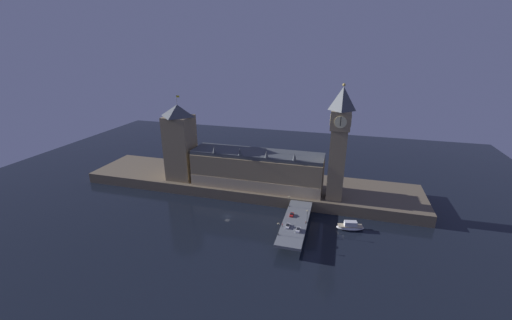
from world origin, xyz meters
The scene contains 15 objects.
ground_plane centered at (0.00, 0.00, 0.00)m, with size 400.00×400.00×0.00m, color black.
embankment centered at (0.00, 39.00, 3.38)m, with size 220.00×42.00×6.76m.
parliament_hall centered at (8.93, 30.76, 17.98)m, with size 81.70×20.84×27.04m.
clock_tower centered at (56.93, 25.93, 41.51)m, with size 10.96×11.07×65.82m.
victoria_tower centered at (-42.92, 29.79, 31.61)m, with size 16.91×16.91×55.45m.
bridge centered at (39.30, -5.00, 4.31)m, with size 12.43×46.00×6.17m.
car_northbound_lead centered at (36.56, -0.12, 6.81)m, with size 1.93×4.03×1.38m.
car_northbound_trail centered at (36.56, -11.54, 6.79)m, with size 1.92×4.44×1.33m.
car_southbound_lead centered at (42.03, -13.75, 6.86)m, with size 1.96×4.19×1.49m.
pedestrian_near_rail centered at (33.83, -11.94, 7.15)m, with size 0.38×0.38×1.85m.
pedestrian_mid_walk centered at (44.77, -6.23, 7.06)m, with size 0.38×0.38×1.70m.
street_lamp_near centered at (33.43, -19.72, 10.31)m, with size 1.34×0.60×6.62m.
street_lamp_mid centered at (45.17, -5.00, 10.73)m, with size 1.34×0.60×7.31m.
street_lamp_far centered at (33.43, 9.72, 10.26)m, with size 1.34×0.60×6.53m.
boat_downstream centered at (66.83, 4.73, 1.74)m, with size 14.97×7.70×4.77m.
Camera 1 is at (57.97, -145.49, 90.12)m, focal length 22.00 mm.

